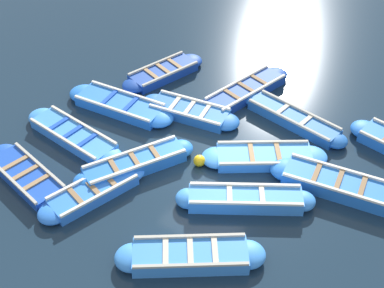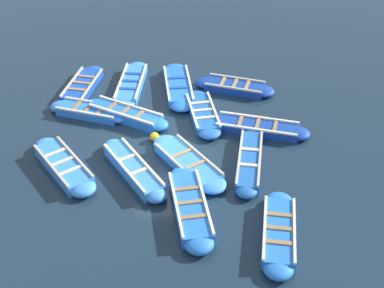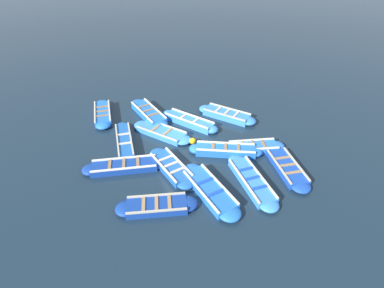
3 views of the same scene
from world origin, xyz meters
name	(u,v)px [view 3 (image 3 of 3)]	position (x,y,z in m)	size (l,w,h in m)	color
ground_plane	(183,144)	(0.00, 0.00, 0.00)	(120.00, 120.00, 0.00)	#162838
boat_far_corner	(162,132)	(-0.73, 1.36, 0.16)	(2.86, 3.60, 0.37)	#3884E0
boat_near_quay	(124,166)	(-3.34, -0.70, 0.17)	(3.99, 1.83, 0.39)	navy
boat_mid_row	(103,114)	(-3.34, 4.71, 0.18)	(1.40, 3.62, 0.42)	blue
boat_drifting	(149,113)	(-0.77, 3.61, 0.20)	(1.45, 3.99, 0.46)	blue
boat_alongside	(287,167)	(3.65, -3.92, 0.15)	(1.61, 3.61, 0.36)	#1947B7
boat_end_of_row	(157,206)	(-2.74, -3.71, 0.16)	(3.45, 1.87, 0.38)	navy
boat_tucked	(253,147)	(3.09, -1.93, 0.16)	(3.38, 1.76, 0.39)	blue
boat_broadside	(189,121)	(1.10, 1.72, 0.20)	(2.57, 3.59, 0.46)	#3884E0
boat_outer_left	(124,141)	(-2.83, 1.31, 0.17)	(1.32, 3.89, 0.40)	#1E59AD
boat_stern_in	(252,181)	(1.61, -4.02, 0.16)	(1.24, 3.95, 0.37)	#3884E0
boat_bow_out	(210,190)	(-0.38, -3.78, 0.17)	(1.33, 3.98, 0.40)	blue
boat_centre	(227,115)	(3.47, 1.50, 0.19)	(2.83, 3.52, 0.45)	#3884E0
boat_outer_right	(225,150)	(1.63, -1.61, 0.20)	(3.58, 2.43, 0.46)	blue
boat_inner_gap	(171,167)	(-1.34, -1.67, 0.17)	(1.38, 3.50, 0.39)	#1E59AD
buoy_orange_near	(193,141)	(0.47, -0.15, 0.18)	(0.35, 0.35, 0.35)	#EAB214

